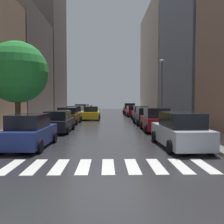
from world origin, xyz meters
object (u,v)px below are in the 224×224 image
at_px(parked_car_left_nearest, 30,132).
at_px(parked_car_right_third, 145,117).
at_px(parked_car_left_fifth, 82,110).
at_px(parked_car_right_second, 156,120).
at_px(parked_car_right_nearest, 180,131).
at_px(taxi_midroad, 91,113).
at_px(parked_car_left_second, 58,122).
at_px(lamp_post_right, 162,86).
at_px(parked_car_right_fifth, 133,111).
at_px(parked_car_left_fourth, 76,113).
at_px(parked_car_right_sixth, 129,109).
at_px(street_tree_left, 17,72).
at_px(parked_car_right_fourth, 140,114).
at_px(parked_car_left_third, 69,116).
at_px(parked_car_left_sixth, 84,109).

distance_m(parked_car_left_nearest, parked_car_right_third, 14.16).
distance_m(parked_car_left_fifth, parked_car_right_third, 14.97).
bearing_deg(parked_car_right_second, parked_car_left_fifth, 23.33).
bearing_deg(parked_car_right_nearest, parked_car_right_second, -2.85).
height_order(parked_car_left_nearest, taxi_midroad, taxi_midroad).
relative_size(parked_car_left_second, parked_car_right_third, 0.96).
height_order(parked_car_left_nearest, parked_car_left_fifth, parked_car_left_fifth).
height_order(parked_car_left_second, lamp_post_right, lamp_post_right).
xyz_separation_m(parked_car_right_fifth, taxi_midroad, (-5.71, -5.54, 0.04)).
distance_m(parked_car_left_fourth, parked_car_left_fifth, 6.34).
bearing_deg(parked_car_left_fourth, parked_car_right_second, -144.96).
bearing_deg(parked_car_left_fourth, parked_car_left_nearest, -178.34).
relative_size(parked_car_left_second, parked_car_left_fifth, 1.05).
bearing_deg(parked_car_left_second, lamp_post_right, -53.84).
bearing_deg(parked_car_right_sixth, street_tree_left, 159.89).
height_order(parked_car_right_third, parked_car_right_fourth, parked_car_right_fourth).
height_order(parked_car_left_second, taxi_midroad, taxi_midroad).
bearing_deg(lamp_post_right, street_tree_left, -143.67).
xyz_separation_m(parked_car_left_third, parked_car_left_fifth, (0.13, 12.07, 0.02)).
xyz_separation_m(parked_car_left_third, parked_car_right_sixth, (7.70, 17.03, 0.05)).
bearing_deg(parked_car_right_third, parked_car_left_second, 126.57).
distance_m(parked_car_left_fourth, parked_car_right_fourth, 7.99).
bearing_deg(parked_car_right_second, parked_car_right_sixth, 0.68).
bearing_deg(parked_car_left_sixth, parked_car_left_second, 177.61).
bearing_deg(street_tree_left, parked_car_left_second, 40.54).
bearing_deg(parked_car_left_third, street_tree_left, 167.38).
bearing_deg(parked_car_left_nearest, parked_car_right_fourth, -22.90).
bearing_deg(parked_car_left_second, parked_car_left_fourth, 1.84).
relative_size(parked_car_left_sixth, street_tree_left, 0.76).
xyz_separation_m(parked_car_right_third, parked_car_right_fourth, (0.21, 5.28, -0.00)).
distance_m(parked_car_left_second, parked_car_right_fifth, 18.85).
xyz_separation_m(parked_car_right_nearest, parked_car_right_fifth, (0.06, 23.56, -0.12)).
bearing_deg(parked_car_left_second, parked_car_right_second, -85.51).
height_order(parked_car_right_second, parked_car_right_fourth, parked_car_right_second).
bearing_deg(parked_car_right_third, parked_car_right_fourth, -2.85).
distance_m(parked_car_left_sixth, street_tree_left, 26.31).
bearing_deg(street_tree_left, parked_car_left_third, 75.98).
height_order(parked_car_right_nearest, taxi_midroad, parked_car_right_nearest).
distance_m(parked_car_right_third, taxi_midroad, 8.32).
distance_m(parked_car_left_fourth, parked_car_right_fifth, 9.20).
bearing_deg(parked_car_right_fifth, parked_car_right_nearest, 177.09).
bearing_deg(parked_car_right_fifth, parked_car_left_nearest, 158.85).
distance_m(parked_car_left_second, parked_car_left_sixth, 23.99).
bearing_deg(lamp_post_right, parked_car_left_sixth, 118.41).
relative_size(parked_car_left_second, parked_car_left_fourth, 0.90).
xyz_separation_m(parked_car_left_second, parked_car_right_fourth, (7.69, 10.94, 0.01)).
xyz_separation_m(parked_car_left_nearest, street_tree_left, (-2.04, 4.19, 3.47)).
bearing_deg(parked_car_left_fifth, parked_car_left_nearest, -178.61).
height_order(parked_car_left_third, parked_car_left_sixth, parked_car_left_third).
xyz_separation_m(parked_car_left_nearest, parked_car_right_nearest, (7.74, -0.10, 0.04)).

